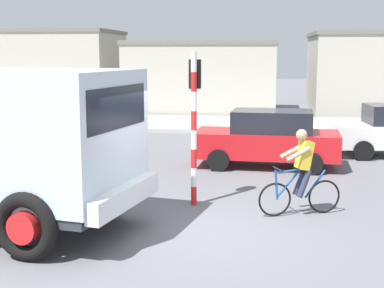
% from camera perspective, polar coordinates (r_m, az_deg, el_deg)
% --- Properties ---
extents(ground_plane, '(120.00, 120.00, 0.00)m').
position_cam_1_polar(ground_plane, '(10.09, -0.08, -9.09)').
color(ground_plane, slate).
extents(sidewalk_far, '(80.00, 5.00, 0.16)m').
position_cam_1_polar(sidewalk_far, '(24.56, 4.45, 2.04)').
color(sidewalk_far, '#ADADA8').
rests_on(sidewalk_far, ground).
extents(cyclist, '(1.64, 0.72, 1.72)m').
position_cam_1_polar(cyclist, '(11.17, 11.11, -2.85)').
color(cyclist, black).
rests_on(cyclist, ground).
extents(traffic_light_pole, '(0.24, 0.43, 3.20)m').
position_cam_1_polar(traffic_light_pole, '(11.57, 0.24, 3.78)').
color(traffic_light_pole, red).
rests_on(traffic_light_pole, ground).
extents(car_red_near, '(4.09, 2.06, 1.60)m').
position_cam_1_polar(car_red_near, '(15.76, 7.78, 0.59)').
color(car_red_near, red).
rests_on(car_red_near, ground).
extents(building_corner_left, '(7.47, 5.88, 4.44)m').
position_cam_1_polar(building_corner_left, '(33.42, -14.06, 7.41)').
color(building_corner_left, '#B2AD9E').
rests_on(building_corner_left, ground).
extents(building_mid_block, '(7.82, 5.99, 3.78)m').
position_cam_1_polar(building_mid_block, '(30.11, 1.16, 6.87)').
color(building_mid_block, '#B2AD9E').
rests_on(building_mid_block, ground).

